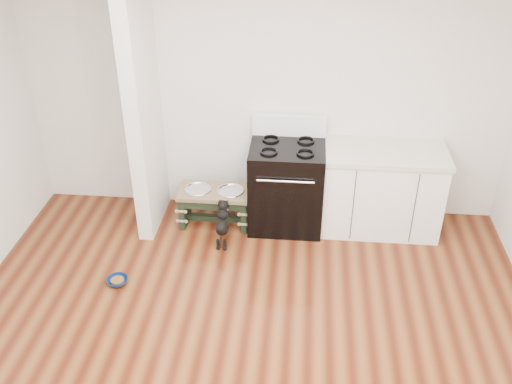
% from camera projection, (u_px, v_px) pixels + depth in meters
% --- Properties ---
extents(ground, '(5.00, 5.00, 0.00)m').
position_uv_depth(ground, '(239.00, 378.00, 4.39)').
color(ground, '#43180C').
rests_on(ground, ground).
extents(room_shell, '(5.00, 5.00, 5.00)m').
position_uv_depth(room_shell, '(235.00, 201.00, 3.54)').
color(room_shell, silver).
rests_on(room_shell, ground).
extents(partition_wall, '(0.15, 0.80, 2.70)m').
position_uv_depth(partition_wall, '(143.00, 104.00, 5.56)').
color(partition_wall, silver).
rests_on(partition_wall, ground).
extents(oven_range, '(0.76, 0.69, 1.14)m').
position_uv_depth(oven_range, '(286.00, 184.00, 5.95)').
color(oven_range, black).
rests_on(oven_range, ground).
extents(cabinet_run, '(1.24, 0.64, 0.91)m').
position_uv_depth(cabinet_run, '(381.00, 190.00, 5.91)').
color(cabinet_run, white).
rests_on(cabinet_run, ground).
extents(dog_feeder, '(0.75, 0.40, 0.43)m').
position_uv_depth(dog_feeder, '(215.00, 200.00, 6.04)').
color(dog_feeder, black).
rests_on(dog_feeder, ground).
extents(puppy, '(0.13, 0.38, 0.46)m').
position_uv_depth(puppy, '(222.00, 222.00, 5.76)').
color(puppy, black).
rests_on(puppy, ground).
extents(floor_bowl, '(0.20, 0.20, 0.06)m').
position_uv_depth(floor_bowl, '(117.00, 281.00, 5.32)').
color(floor_bowl, '#0B2253').
rests_on(floor_bowl, ground).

